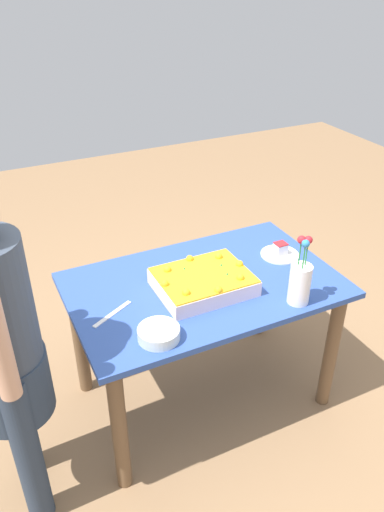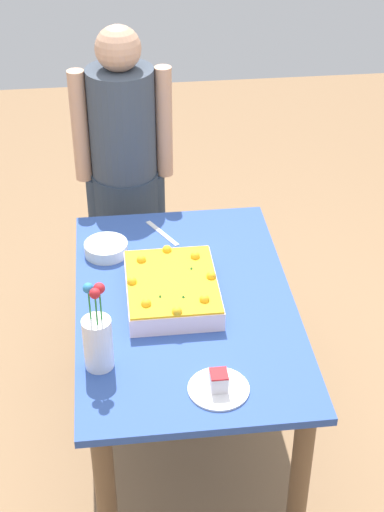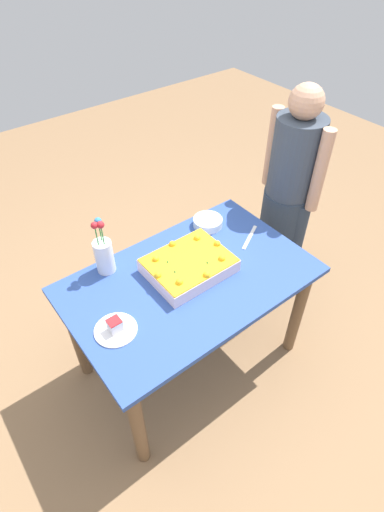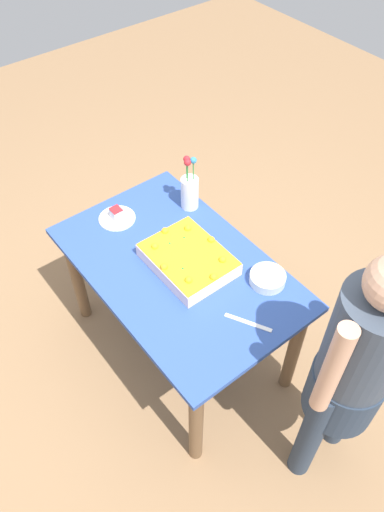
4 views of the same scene
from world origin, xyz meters
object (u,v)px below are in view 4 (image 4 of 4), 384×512
Objects in this scene: sheet_cake at (188,259)px; fruit_bowl at (268,278)px; cake_knife at (248,323)px; flower_vase at (190,191)px; person_standing at (354,368)px; serving_plate_with_slice at (117,216)px.

fruit_bowl is (-0.32, -0.24, -0.02)m from sheet_cake.
sheet_cake reaches higher than cake_knife.
flower_vase is (0.79, -0.28, 0.11)m from cake_knife.
person_standing is (-1.26, 0.14, -0.01)m from flower_vase.
sheet_cake is 0.45m from cake_knife.
serving_plate_with_slice is 0.89× the size of cake_knife.
flower_vase reaches higher than sheet_cake.
person_standing reaches higher than cake_knife.
flower_vase reaches higher than fruit_bowl.
serving_plate_with_slice is 0.89m from fruit_bowl.
flower_vase is at bearing -38.84° from sheet_cake.
serving_plate_with_slice is 0.42m from flower_vase.
flower_vase is at bearing -3.38° from fruit_bowl.
person_standing is at bearing 170.15° from fruit_bowl.
cake_knife is 0.50m from person_standing.
cake_knife is (-0.95, -0.10, -0.02)m from serving_plate_with_slice.
flower_vase is (0.34, -0.28, 0.07)m from sheet_cake.
serving_plate_with_slice is 1.44m from person_standing.
person_standing is (-1.42, -0.24, 0.09)m from serving_plate_with_slice.
cake_knife is 0.27m from fruit_bowl.
serving_plate_with_slice reaches higher than cake_knife.
sheet_cake is 0.44m from flower_vase.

